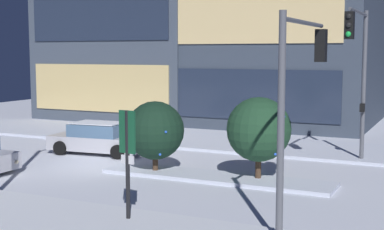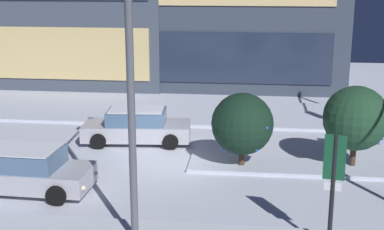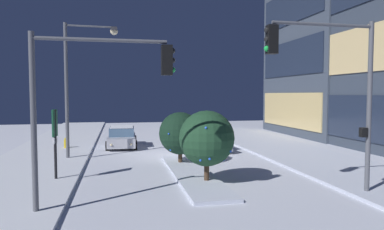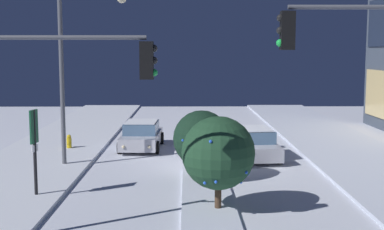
{
  "view_description": "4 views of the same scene",
  "coord_description": "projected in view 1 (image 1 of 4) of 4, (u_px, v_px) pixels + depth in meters",
  "views": [
    {
      "loc": [
        13.47,
        -19.07,
        4.77
      ],
      "look_at": [
        4.17,
        0.55,
        2.33
      ],
      "focal_mm": 52.26,
      "sensor_mm": 36.0,
      "label": 1
    },
    {
      "loc": [
        3.23,
        -19.29,
        7.07
      ],
      "look_at": [
        1.07,
        -0.74,
        2.18
      ],
      "focal_mm": 50.51,
      "sensor_mm": 36.0,
      "label": 2
    },
    {
      "loc": [
        21.16,
        -3.34,
        3.84
      ],
      "look_at": [
        2.72,
        0.61,
        2.7
      ],
      "focal_mm": 32.21,
      "sensor_mm": 36.0,
      "label": 3
    },
    {
      "loc": [
        23.47,
        -0.68,
        5.2
      ],
      "look_at": [
        3.55,
        -0.47,
        2.78
      ],
      "focal_mm": 48.66,
      "sensor_mm": 36.0,
      "label": 4
    }
  ],
  "objects": [
    {
      "name": "decorated_tree_left_of_median",
      "position": [
        259.0,
        129.0,
        20.51
      ],
      "size": [
        2.39,
        2.39,
        3.15
      ],
      "color": "#473323",
      "rests_on": "ground"
    },
    {
      "name": "ground",
      "position": [
        97.0,
        167.0,
        23.39
      ],
      "size": [
        52.0,
        52.0,
        0.0
      ],
      "primitive_type": "plane",
      "color": "silver"
    },
    {
      "name": "curb_strip_far",
      "position": [
        179.0,
        139.0,
        30.34
      ],
      "size": [
        52.0,
        5.2,
        0.14
      ],
      "primitive_type": "cube",
      "color": "silver",
      "rests_on": "ground"
    },
    {
      "name": "traffic_light_corner_far_right",
      "position": [
        359.0,
        60.0,
        22.6
      ],
      "size": [
        0.32,
        4.38,
        6.55
      ],
      "rotation": [
        0.0,
        0.0,
        -1.57
      ],
      "color": "#565960",
      "rests_on": "ground"
    },
    {
      "name": "median_strip",
      "position": [
        215.0,
        177.0,
        21.14
      ],
      "size": [
        9.0,
        1.8,
        0.14
      ],
      "primitive_type": "cube",
      "color": "silver",
      "rests_on": "ground"
    },
    {
      "name": "car_far",
      "position": [
        98.0,
        139.0,
        26.38
      ],
      "size": [
        4.79,
        2.39,
        1.49
      ],
      "rotation": [
        0.0,
        0.0,
        3.23
      ],
      "color": "#B7B7C1",
      "rests_on": "ground"
    },
    {
      "name": "parking_info_sign",
      "position": [
        127.0,
        152.0,
        15.46
      ],
      "size": [
        0.55,
        0.15,
        3.18
      ],
      "rotation": [
        0.0,
        0.0,
        1.4
      ],
      "color": "black",
      "rests_on": "ground"
    },
    {
      "name": "decorated_tree_median",
      "position": [
        155.0,
        130.0,
        21.91
      ],
      "size": [
        2.3,
        2.33,
        2.88
      ],
      "color": "#473323",
      "rests_on": "ground"
    },
    {
      "name": "traffic_light_corner_near_right",
      "position": [
        301.0,
        79.0,
        15.16
      ],
      "size": [
        0.32,
        4.59,
        5.78
      ],
      "rotation": [
        0.0,
        0.0,
        1.57
      ],
      "color": "#565960",
      "rests_on": "ground"
    }
  ]
}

